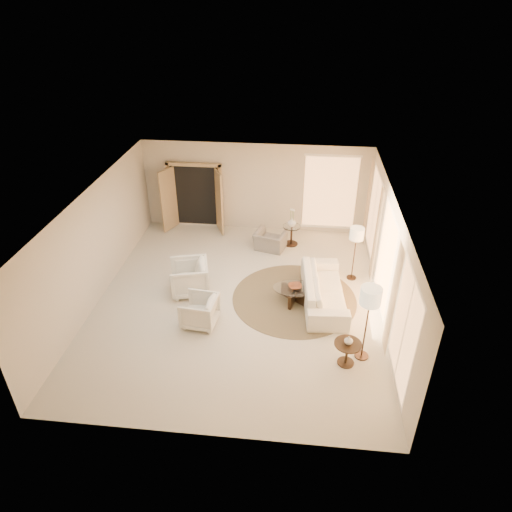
# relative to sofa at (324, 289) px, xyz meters

# --- Properties ---
(room) EXTENTS (7.04, 8.04, 2.83)m
(room) POSITION_rel_sofa_xyz_m (-2.11, -0.21, 1.03)
(room) COLOR beige
(room) RESTS_ON ground
(windows_right) EXTENTS (0.10, 6.40, 2.40)m
(windows_right) POSITION_rel_sofa_xyz_m (1.34, -0.11, 0.98)
(windows_right) COLOR #FFB066
(windows_right) RESTS_ON room
(window_back_corner) EXTENTS (1.70, 0.10, 2.40)m
(window_back_corner) POSITION_rel_sofa_xyz_m (0.19, 3.74, 0.98)
(window_back_corner) COLOR #FFB066
(window_back_corner) RESTS_ON room
(curtains_right) EXTENTS (0.06, 5.20, 2.60)m
(curtains_right) POSITION_rel_sofa_xyz_m (1.29, 0.79, 0.93)
(curtains_right) COLOR tan
(curtains_right) RESTS_ON room
(french_doors) EXTENTS (1.95, 0.66, 2.16)m
(french_doors) POSITION_rel_sofa_xyz_m (-4.01, 3.61, 0.70)
(french_doors) COLOR tan
(french_doors) RESTS_ON room
(area_rug) EXTENTS (3.99, 3.99, 0.01)m
(area_rug) POSITION_rel_sofa_xyz_m (-0.72, 0.03, -0.36)
(area_rug) COLOR #3B2F1E
(area_rug) RESTS_ON room
(sofa) EXTENTS (1.17, 2.58, 0.73)m
(sofa) POSITION_rel_sofa_xyz_m (0.00, 0.00, 0.00)
(sofa) COLOR white
(sofa) RESTS_ON room
(armchair_left) EXTENTS (1.07, 1.11, 0.95)m
(armchair_left) POSITION_rel_sofa_xyz_m (-3.41, 0.05, 0.11)
(armchair_left) COLOR white
(armchair_left) RESTS_ON room
(armchair_right) EXTENTS (0.80, 0.84, 0.79)m
(armchair_right) POSITION_rel_sofa_xyz_m (-2.88, -1.18, 0.03)
(armchair_right) COLOR white
(armchair_right) RESTS_ON room
(accent_chair) EXTENTS (1.00, 0.79, 0.77)m
(accent_chair) POSITION_rel_sofa_xyz_m (-1.53, 2.47, 0.02)
(accent_chair) COLOR gray
(accent_chair) RESTS_ON room
(coffee_table) EXTENTS (1.39, 1.39, 0.40)m
(coffee_table) POSITION_rel_sofa_xyz_m (-0.71, -0.07, -0.11)
(coffee_table) COLOR black
(coffee_table) RESTS_ON room
(end_table) EXTENTS (0.57, 0.57, 0.54)m
(end_table) POSITION_rel_sofa_xyz_m (0.44, -2.14, 0.00)
(end_table) COLOR black
(end_table) RESTS_ON room
(side_table) EXTENTS (0.54, 0.54, 0.62)m
(side_table) POSITION_rel_sofa_xyz_m (-0.92, 2.82, 0.01)
(side_table) COLOR #2F2119
(side_table) RESTS_ON room
(floor_lamp_near) EXTENTS (0.37, 0.37, 1.52)m
(floor_lamp_near) POSITION_rel_sofa_xyz_m (0.79, 1.13, 0.93)
(floor_lamp_near) COLOR #2F2119
(floor_lamp_near) RESTS_ON room
(floor_lamp_far) EXTENTS (0.43, 0.43, 1.77)m
(floor_lamp_far) POSITION_rel_sofa_xyz_m (0.79, -1.89, 1.14)
(floor_lamp_far) COLOR #2F2119
(floor_lamp_far) RESTS_ON room
(bowl) EXTENTS (0.41, 0.41, 0.08)m
(bowl) POSITION_rel_sofa_xyz_m (-0.71, -0.07, 0.08)
(bowl) COLOR brown
(bowl) RESTS_ON coffee_table
(end_vase) EXTENTS (0.18, 0.18, 0.19)m
(end_vase) POSITION_rel_sofa_xyz_m (0.44, -2.14, 0.26)
(end_vase) COLOR silver
(end_vase) RESTS_ON end_table
(side_vase) EXTENTS (0.26, 0.26, 0.27)m
(side_vase) POSITION_rel_sofa_xyz_m (-0.92, 2.82, 0.39)
(side_vase) COLOR silver
(side_vase) RESTS_ON side_table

